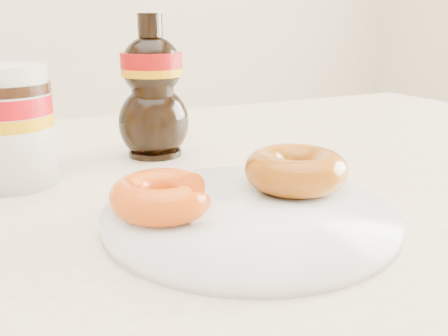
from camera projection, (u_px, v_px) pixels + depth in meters
name	position (u px, v px, depth m)	size (l,w,h in m)	color
dining_table	(192.00, 264.00, 0.53)	(1.40, 0.90, 0.75)	#F9E8BD
plate	(249.00, 214.00, 0.43)	(0.25, 0.25, 0.01)	white
donut_bitten	(162.00, 196.00, 0.41)	(0.09, 0.09, 0.03)	#D94C0C
donut_whole	(296.00, 170.00, 0.48)	(0.10, 0.10, 0.03)	#924F09
nutella_jar	(9.00, 122.00, 0.51)	(0.09, 0.09, 0.12)	white
syrup_bottle	(153.00, 87.00, 0.62)	(0.09, 0.08, 0.18)	black
dark_jar	(26.00, 136.00, 0.56)	(0.05, 0.05, 0.09)	black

